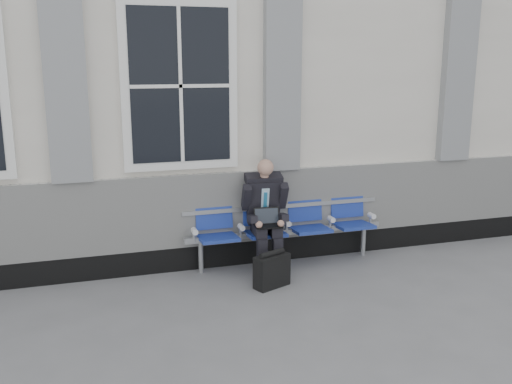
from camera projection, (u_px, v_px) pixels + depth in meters
name	position (u px, v px, depth m)	size (l,w,h in m)	color
ground	(177.00, 324.00, 5.62)	(70.00, 70.00, 0.00)	slate
station_building	(131.00, 82.00, 8.35)	(14.40, 4.40, 4.49)	silver
bench	(285.00, 221.00, 7.20)	(2.60, 0.47, 0.91)	#9EA0A3
businessman	(265.00, 210.00, 6.94)	(0.57, 0.77, 1.39)	black
briefcase	(272.00, 270.00, 6.51)	(0.46, 0.33, 0.43)	black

